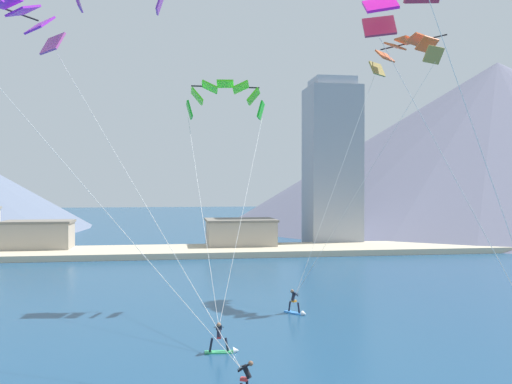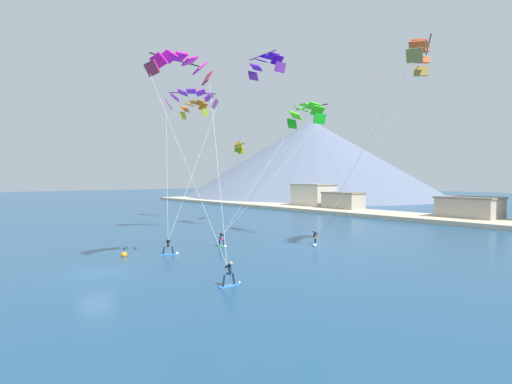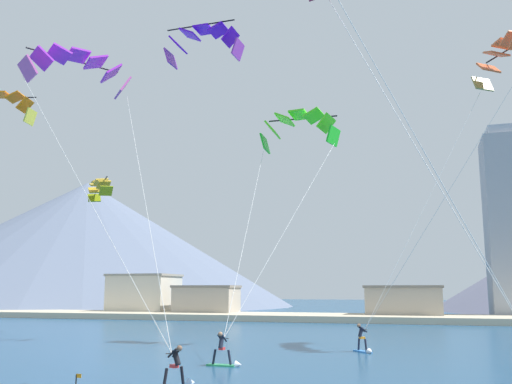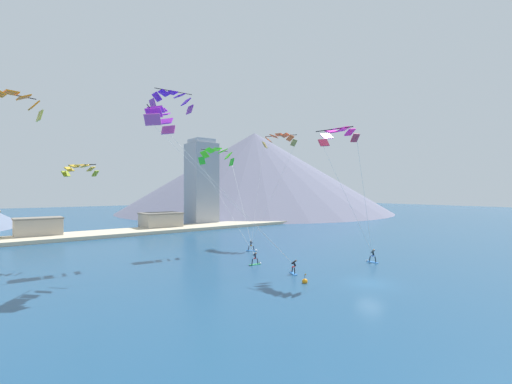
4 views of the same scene
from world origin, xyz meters
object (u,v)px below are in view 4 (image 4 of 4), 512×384
object	(u,v)px
parafoil_kite_near_lead	(217,155)
parafoil_kite_mid_center	(338,135)
parafoil_kite_near_trail	(161,118)
parafoil_kite_distant_low_drift	(80,169)
kitesurfer_near_lead	(257,261)
parafoil_kite_distant_high_outer	(11,101)
kitesurfer_mid_center	(371,258)
kitesurfer_far_left	(253,248)
parafoil_kite_distant_mid_solo	(172,99)
parafoil_kite_far_left	(279,139)
race_marker_buoy	(305,281)
kitesurfer_near_trail	(293,269)

from	to	relation	value
parafoil_kite_near_lead	parafoil_kite_mid_center	distance (m)	19.71
parafoil_kite_near_trail	parafoil_kite_distant_low_drift	size ratio (longest dim) A/B	4.26
kitesurfer_near_lead	parafoil_kite_distant_high_outer	bearing A→B (deg)	154.78
kitesurfer_mid_center	kitesurfer_far_left	world-z (taller)	kitesurfer_mid_center
kitesurfer_mid_center	kitesurfer_far_left	distance (m)	17.41
parafoil_kite_near_lead	parafoil_kite_near_trail	bearing A→B (deg)	-146.97
parafoil_kite_distant_high_outer	parafoil_kite_distant_mid_solo	distance (m)	18.47
parafoil_kite_near_lead	parafoil_kite_distant_low_drift	xyz separation A→B (m)	(-18.03, 4.02, -2.56)
parafoil_kite_far_left	parafoil_kite_distant_low_drift	bearing A→B (deg)	173.91
parafoil_kite_near_lead	parafoil_kite_distant_mid_solo	size ratio (longest dim) A/B	2.41
parafoil_kite_near_trail	race_marker_buoy	world-z (taller)	parafoil_kite_near_trail
kitesurfer_mid_center	parafoil_kite_near_lead	distance (m)	26.36
kitesurfer_near_lead	parafoil_kite_mid_center	xyz separation A→B (m)	(5.78, -7.99, 15.25)
parafoil_kite_near_lead	parafoil_kite_distant_high_outer	distance (m)	25.74
kitesurfer_near_lead	parafoil_kite_near_lead	bearing A→B (deg)	84.05
parafoil_kite_far_left	kitesurfer_near_lead	bearing A→B (deg)	-141.03
parafoil_kite_near_lead	parafoil_kite_distant_low_drift	size ratio (longest dim) A/B	3.61
parafoil_kite_near_trail	parafoil_kite_near_lead	bearing A→B (deg)	33.03
kitesurfer_near_lead	kitesurfer_far_left	bearing A→B (deg)	55.00
kitesurfer_mid_center	parafoil_kite_far_left	distance (m)	26.76
parafoil_kite_near_trail	parafoil_kite_distant_low_drift	world-z (taller)	parafoil_kite_near_trail
race_marker_buoy	parafoil_kite_near_trail	bearing A→B (deg)	126.87
kitesurfer_mid_center	parafoil_kite_distant_low_drift	xyz separation A→B (m)	(-29.36, 23.22, 11.49)
parafoil_kite_near_lead	parafoil_kite_distant_mid_solo	xyz separation A→B (m)	(-7.22, 0.17, 7.39)
parafoil_kite_distant_mid_solo	parafoil_kite_near_trail	bearing A→B (deg)	-121.94
parafoil_kite_near_lead	parafoil_kite_distant_high_outer	world-z (taller)	parafoil_kite_distant_high_outer
parafoil_kite_near_lead	parafoil_kite_distant_mid_solo	distance (m)	10.33
parafoil_kite_mid_center	parafoil_kite_distant_low_drift	world-z (taller)	parafoil_kite_mid_center
kitesurfer_far_left	parafoil_kite_distant_mid_solo	distance (m)	24.66
kitesurfer_far_left	race_marker_buoy	bearing A→B (deg)	-111.97
parafoil_kite_far_left	parafoil_kite_distant_high_outer	size ratio (longest dim) A/B	3.06
parafoil_kite_mid_center	parafoil_kite_far_left	bearing A→B (deg)	66.02
kitesurfer_near_lead	parafoil_kite_far_left	world-z (taller)	parafoil_kite_far_left
parafoil_kite_near_lead	parafoil_kite_distant_mid_solo	bearing A→B (deg)	178.69
kitesurfer_near_lead	parafoil_kite_far_left	bearing A→B (deg)	38.97
kitesurfer_near_lead	race_marker_buoy	distance (m)	9.79
kitesurfer_near_trail	parafoil_kite_distant_mid_solo	bearing A→B (deg)	110.34
parafoil_kite_distant_high_outer	parafoil_kite_far_left	bearing A→B (deg)	0.56
parafoil_kite_far_left	race_marker_buoy	xyz separation A→B (m)	(-16.14, -21.46, -18.17)
kitesurfer_far_left	parafoil_kite_near_lead	distance (m)	15.13
parafoil_kite_near_lead	parafoil_kite_mid_center	xyz separation A→B (m)	(4.62, -19.12, 1.12)
parafoil_kite_distant_mid_solo	kitesurfer_near_lead	bearing A→B (deg)	-61.80
kitesurfer_near_lead	parafoil_kite_mid_center	bearing A→B (deg)	-54.12
race_marker_buoy	parafoil_kite_distant_high_outer	bearing A→B (deg)	137.10
parafoil_kite_distant_high_outer	race_marker_buoy	world-z (taller)	parafoil_kite_distant_high_outer
kitesurfer_far_left	parafoil_kite_distant_low_drift	bearing A→B (deg)	162.00
parafoil_kite_distant_low_drift	parafoil_kite_distant_mid_solo	xyz separation A→B (m)	(10.81, -3.86, 9.95)
parafoil_kite_distant_high_outer	parafoil_kite_distant_low_drift	world-z (taller)	parafoil_kite_distant_high_outer
kitesurfer_near_lead	parafoil_kite_distant_low_drift	bearing A→B (deg)	138.06
parafoil_kite_far_left	parafoil_kite_distant_high_outer	distance (m)	38.83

